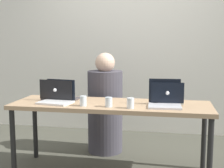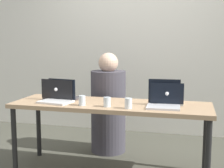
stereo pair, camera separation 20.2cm
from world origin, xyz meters
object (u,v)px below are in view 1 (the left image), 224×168
object	(u,v)px
water_glass_left	(83,102)
water_glass_right	(130,104)
water_glass_center	(109,103)
person_at_center	(105,108)
laptop_front_right	(165,100)
laptop_back_left	(59,95)
laptop_back_right	(167,99)
laptop_front_left	(57,98)

from	to	relation	value
water_glass_left	water_glass_right	size ratio (longest dim) A/B	0.99
water_glass_center	person_at_center	bearing A→B (deg)	104.21
laptop_front_right	water_glass_left	size ratio (longest dim) A/B	3.26
laptop_back_left	water_glass_left	world-z (taller)	laptop_back_left
laptop_front_right	water_glass_right	world-z (taller)	laptop_front_right
laptop_front_right	water_glass_right	size ratio (longest dim) A/B	3.23
water_glass_right	water_glass_center	size ratio (longest dim) A/B	1.06
person_at_center	laptop_front_right	xyz separation A→B (m)	(0.70, -0.64, 0.24)
water_glass_left	laptop_front_right	bearing A→B (deg)	10.16
person_at_center	laptop_back_right	xyz separation A→B (m)	(0.72, -0.51, 0.23)
laptop_front_right	water_glass_right	distance (m)	0.34
laptop_front_left	water_glass_left	world-z (taller)	laptop_front_left
laptop_back_left	laptop_back_right	size ratio (longest dim) A/B	1.20
laptop_back_right	water_glass_center	size ratio (longest dim) A/B	3.58
laptop_back_left	laptop_back_right	xyz separation A→B (m)	(1.08, 0.02, 0.00)
water_glass_right	water_glass_center	world-z (taller)	water_glass_right
laptop_back_right	laptop_front_right	bearing A→B (deg)	77.99
laptop_front_left	laptop_back_left	distance (m)	0.14
water_glass_right	laptop_back_right	bearing A→B (deg)	41.97
water_glass_left	water_glass_right	xyz separation A→B (m)	(0.45, -0.02, 0.00)
laptop_front_left	water_glass_center	size ratio (longest dim) A/B	3.84
laptop_back_left	laptop_back_right	distance (m)	1.08
person_at_center	water_glass_right	world-z (taller)	person_at_center
laptop_front_left	water_glass_right	size ratio (longest dim) A/B	3.61
laptop_front_left	water_glass_left	distance (m)	0.31
laptop_back_left	water_glass_left	bearing A→B (deg)	151.20
water_glass_right	laptop_front_right	bearing A→B (deg)	27.83
person_at_center	laptop_front_right	bearing A→B (deg)	130.19
laptop_front_right	water_glass_left	world-z (taller)	laptop_front_right
water_glass_left	person_at_center	bearing A→B (deg)	86.48
person_at_center	water_glass_center	world-z (taller)	person_at_center
water_glass_left	water_glass_center	bearing A→B (deg)	0.85
laptop_front_right	water_glass_center	xyz separation A→B (m)	(-0.50, -0.13, -0.01)
water_glass_left	water_glass_center	world-z (taller)	water_glass_left
laptop_back_right	water_glass_left	xyz separation A→B (m)	(-0.76, -0.26, -0.01)
laptop_front_left	laptop_back_right	distance (m)	1.07
laptop_back_right	water_glass_right	size ratio (longest dim) A/B	3.36
person_at_center	water_glass_right	size ratio (longest dim) A/B	12.29
laptop_back_left	water_glass_right	bearing A→B (deg)	168.92
laptop_front_right	water_glass_right	bearing A→B (deg)	-154.70
laptop_back_right	water_glass_right	world-z (taller)	laptop_back_right
water_glass_left	water_glass_center	distance (m)	0.24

